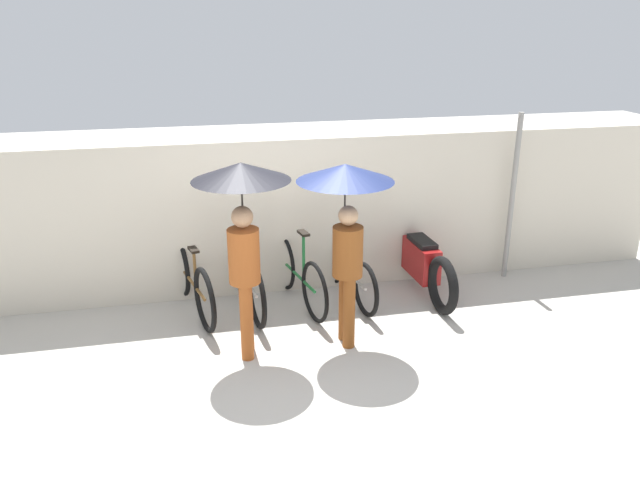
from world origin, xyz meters
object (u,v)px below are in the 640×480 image
parked_bicycle_2 (298,274)px  pedestrian_leading (242,208)px  parked_bicycle_3 (348,271)px  parked_bicycle_0 (192,281)px  motorcycle (421,262)px  pedestrian_center (346,204)px  parked_bicycle_1 (246,278)px

parked_bicycle_2 → pedestrian_leading: pedestrian_leading is taller
parked_bicycle_3 → pedestrian_leading: bearing=118.8°
parked_bicycle_2 → pedestrian_leading: size_ratio=0.85×
parked_bicycle_0 → parked_bicycle_2: bearing=-106.1°
parked_bicycle_0 → pedestrian_leading: size_ratio=0.88×
parked_bicycle_3 → motorcycle: size_ratio=0.85×
parked_bicycle_3 → motorcycle: 0.96m
parked_bicycle_0 → pedestrian_leading: bearing=-166.7°
parked_bicycle_0 → motorcycle: (2.87, -0.04, 0.01)m
parked_bicycle_0 → pedestrian_center: pedestrian_center is taller
pedestrian_center → motorcycle: (1.27, 1.01, -1.15)m
parked_bicycle_2 → motorcycle: bearing=-100.7°
parked_bicycle_0 → parked_bicycle_3: 1.92m
parked_bicycle_0 → motorcycle: parked_bicycle_0 is taller
parked_bicycle_1 → pedestrian_center: size_ratio=0.93×
parked_bicycle_3 → pedestrian_center: (-0.31, -1.02, 1.20)m
parked_bicycle_2 → motorcycle: parked_bicycle_2 is taller
parked_bicycle_1 → pedestrian_center: 1.83m
parked_bicycle_2 → motorcycle: 1.60m
parked_bicycle_3 → pedestrian_center: size_ratio=0.87×
parked_bicycle_2 → pedestrian_center: pedestrian_center is taller
parked_bicycle_3 → pedestrian_leading: size_ratio=0.84×
motorcycle → pedestrian_leading: bearing=111.4°
parked_bicycle_0 → parked_bicycle_3: size_ratio=1.05×
pedestrian_leading → pedestrian_center: (1.06, 0.02, -0.04)m
motorcycle → parked_bicycle_1: bearing=87.2°
parked_bicycle_1 → motorcycle: parked_bicycle_1 is taller
parked_bicycle_0 → parked_bicycle_1: (0.64, -0.02, -0.00)m
parked_bicycle_1 → parked_bicycle_3: size_ratio=1.07×
pedestrian_leading → pedestrian_center: pedestrian_leading is taller
parked_bicycle_0 → pedestrian_center: 2.24m
pedestrian_center → motorcycle: 1.99m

